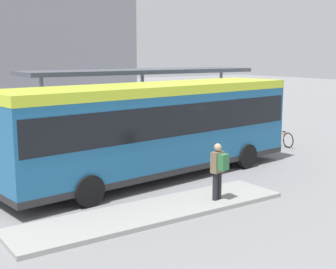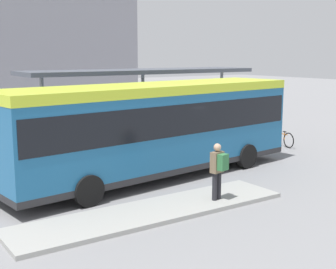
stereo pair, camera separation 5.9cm
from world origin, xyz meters
TOP-DOWN VIEW (x-y plane):
  - ground_plane at (0.00, 0.00)m, footprint 120.00×120.00m
  - curb_island at (-2.07, -3.16)m, footprint 7.85×1.80m
  - city_bus at (0.01, 0.00)m, footprint 11.25×3.84m
  - pedestrian_waiting at (-0.11, -3.48)m, footprint 0.43×0.48m
  - bicycle_orange at (7.87, 1.37)m, footprint 0.48×1.66m
  - bicycle_green at (7.79, 2.09)m, footprint 0.48×1.55m
  - station_shelter at (2.63, 5.11)m, footprint 11.14×2.59m
  - potted_planter_near_shelter at (-0.72, 2.83)m, footprint 0.83×0.83m
  - potted_planter_far_side at (2.18, 2.81)m, footprint 0.77×0.77m

SIDE VIEW (x-z plane):
  - ground_plane at x=0.00m, z-range 0.00..0.00m
  - curb_island at x=-2.07m, z-range 0.00..0.12m
  - bicycle_green at x=7.79m, z-range 0.00..0.67m
  - bicycle_orange at x=7.87m, z-range 0.00..0.72m
  - potted_planter_far_side at x=2.18m, z-range 0.03..1.25m
  - potted_planter_near_shelter at x=-0.72m, z-range 0.02..1.27m
  - pedestrian_waiting at x=-0.11m, z-range 0.24..1.87m
  - city_bus at x=0.01m, z-range 0.27..3.49m
  - station_shelter at x=2.63m, z-range 1.59..5.13m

